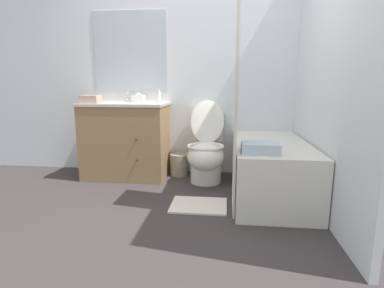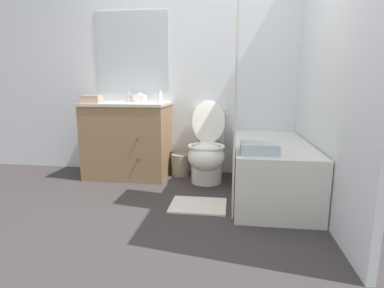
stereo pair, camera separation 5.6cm
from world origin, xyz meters
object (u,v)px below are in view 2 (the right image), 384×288
object	(u,v)px
hand_towel_folded	(92,99)
soap_dispenser	(160,97)
wastebasket	(180,164)
toilet	(207,152)
bath_towel_folded	(259,148)
tissue_box	(140,98)
bathtub	(270,169)
sink_faucet	(132,99)
bath_mat	(198,205)
vanity_cabinet	(128,139)

from	to	relation	value
hand_towel_folded	soap_dispenser	bearing A→B (deg)	12.01
wastebasket	soap_dispenser	size ratio (longest dim) A/B	1.73
toilet	bath_towel_folded	size ratio (longest dim) A/B	3.01
tissue_box	bath_towel_folded	bearing A→B (deg)	-39.46
toilet	soap_dispenser	bearing A→B (deg)	170.85
tissue_box	hand_towel_folded	distance (m)	0.55
wastebasket	bathtub	bearing A→B (deg)	-28.83
toilet	wastebasket	world-z (taller)	toilet
wastebasket	hand_towel_folded	size ratio (longest dim) A/B	1.25
sink_faucet	hand_towel_folded	bearing A→B (deg)	-132.94
wastebasket	bath_towel_folded	bearing A→B (deg)	-51.63
toilet	soap_dispenser	xyz separation A→B (m)	(-0.54, 0.09, 0.59)
bath_towel_folded	bath_mat	xyz separation A→B (m)	(-0.50, 0.12, -0.56)
toilet	soap_dispenser	world-z (taller)	soap_dispenser
bathtub	wastebasket	distance (m)	1.13
tissue_box	bath_towel_folded	distance (m)	1.72
wastebasket	soap_dispenser	bearing A→B (deg)	-150.76
bath_mat	bathtub	bearing A→B (deg)	29.88
bathtub	hand_towel_folded	bearing A→B (deg)	172.02
hand_towel_folded	tissue_box	bearing A→B (deg)	34.12
wastebasket	toilet	bearing A→B (deg)	-31.29
bathtub	tissue_box	distance (m)	1.70
tissue_box	soap_dispenser	bearing A→B (deg)	-28.94
vanity_cabinet	bath_towel_folded	size ratio (longest dim) A/B	3.21
tissue_box	sink_faucet	bearing A→B (deg)	156.46
wastebasket	bath_towel_folded	world-z (taller)	bath_towel_folded
wastebasket	tissue_box	world-z (taller)	tissue_box
vanity_cabinet	toilet	distance (m)	0.95
vanity_cabinet	toilet	world-z (taller)	toilet
toilet	bath_mat	bearing A→B (deg)	-91.11
bathtub	sink_faucet	bearing A→B (deg)	158.36
bath_towel_folded	hand_towel_folded	bearing A→B (deg)	156.44
soap_dispenser	wastebasket	bearing A→B (deg)	29.24
tissue_box	bath_mat	world-z (taller)	tissue_box
toilet	bath_towel_folded	distance (m)	0.99
vanity_cabinet	hand_towel_folded	xyz separation A→B (m)	(-0.33, -0.16, 0.47)
toilet	bathtub	world-z (taller)	toilet
bath_towel_folded	bath_mat	bearing A→B (deg)	166.65
toilet	tissue_box	size ratio (longest dim) A/B	6.54
toilet	bathtub	xyz separation A→B (m)	(0.65, -0.34, -0.07)
vanity_cabinet	hand_towel_folded	distance (m)	0.59
vanity_cabinet	bath_mat	xyz separation A→B (m)	(0.92, -0.81, -0.43)
soap_dispenser	hand_towel_folded	world-z (taller)	soap_dispenser
soap_dispenser	bath_mat	world-z (taller)	soap_dispenser
vanity_cabinet	soap_dispenser	size ratio (longest dim) A/B	6.43
hand_towel_folded	toilet	bearing A→B (deg)	3.05
bath_towel_folded	vanity_cabinet	bearing A→B (deg)	146.95
wastebasket	vanity_cabinet	bearing A→B (deg)	-169.51
wastebasket	tissue_box	distance (m)	0.92
sink_faucet	vanity_cabinet	bearing A→B (deg)	-90.00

